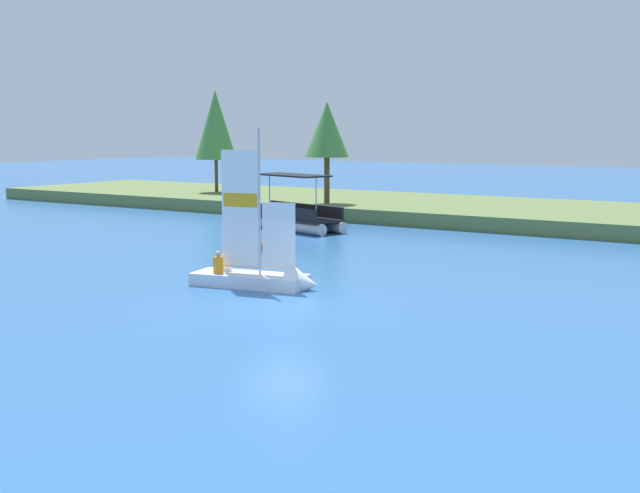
{
  "coord_description": "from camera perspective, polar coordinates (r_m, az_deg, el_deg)",
  "views": [
    {
      "loc": [
        13.74,
        -19.35,
        5.21
      ],
      "look_at": [
        -1.42,
        4.27,
        1.2
      ],
      "focal_mm": 45.97,
      "sensor_mm": 36.0,
      "label": 1
    }
  ],
  "objects": [
    {
      "name": "ground_plane",
      "position": [
        24.3,
        -2.63,
        -4.26
      ],
      "size": [
        200.0,
        200.0,
        0.0
      ],
      "primitive_type": "plane",
      "color": "#2D609E"
    },
    {
      "name": "shore_bank",
      "position": [
        48.1,
        15.94,
        2.09
      ],
      "size": [
        80.0,
        12.83,
        0.82
      ],
      "primitive_type": "cube",
      "color": "#5B703D",
      "rests_on": "ground"
    },
    {
      "name": "shoreline_tree_left",
      "position": [
        58.58,
        -7.29,
        8.4
      ],
      "size": [
        2.92,
        2.92,
        7.16
      ],
      "color": "brown",
      "rests_on": "shore_bank"
    },
    {
      "name": "shoreline_tree_midleft",
      "position": [
        49.19,
        0.49,
        8.11
      ],
      "size": [
        2.63,
        2.63,
        6.05
      ],
      "color": "brown",
      "rests_on": "shore_bank"
    },
    {
      "name": "wooden_dock",
      "position": [
        46.55,
        -2.65,
        1.97
      ],
      "size": [
        1.89,
        4.37,
        0.44
      ],
      "primitive_type": "cube",
      "color": "brown",
      "rests_on": "ground"
    },
    {
      "name": "sailboat",
      "position": [
        27.26,
        -3.59,
        -2.1
      ],
      "size": [
        4.56,
        2.2,
        5.68
      ],
      "rotation": [
        0.0,
        0.0,
        0.21
      ],
      "color": "silver",
      "rests_on": "ground"
    },
    {
      "name": "pontoon_boat",
      "position": [
        43.17,
        -1.95,
        2.07
      ],
      "size": [
        6.75,
        3.72,
        2.9
      ],
      "rotation": [
        0.0,
        0.0,
        -0.28
      ],
      "color": "#B2B2B7",
      "rests_on": "ground"
    },
    {
      "name": "channel_buoy",
      "position": [
        35.14,
        -3.77,
        0.04
      ],
      "size": [
        0.56,
        0.56,
        0.56
      ],
      "primitive_type": "sphere",
      "color": "#E54C19",
      "rests_on": "ground"
    }
  ]
}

